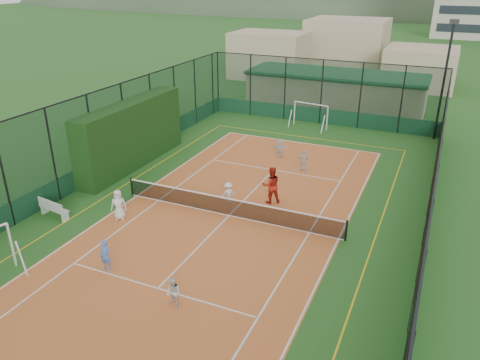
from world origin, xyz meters
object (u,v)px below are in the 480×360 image
at_px(child_near_mid, 105,255).
at_px(child_near_right, 173,293).
at_px(clubhouse, 336,90).
at_px(child_far_right, 304,161).
at_px(child_far_left, 228,193).
at_px(white_bench, 54,208).
at_px(child_near_left, 119,205).
at_px(child_far_back, 280,148).
at_px(floodlight_ne, 444,82).
at_px(futsal_goal_far, 310,116).
at_px(coach, 271,185).

height_order(child_near_mid, child_near_right, child_near_mid).
height_order(clubhouse, child_far_right, clubhouse).
bearing_deg(child_far_left, white_bench, -9.24).
height_order(child_near_left, child_far_back, child_near_left).
bearing_deg(child_near_right, child_near_left, 162.55).
bearing_deg(child_far_left, clubhouse, -134.50).
xyz_separation_m(floodlight_ne, child_near_left, (-13.35, -19.05, -3.35)).
height_order(futsal_goal_far, coach, coach).
bearing_deg(coach, child_far_left, -7.16).
height_order(floodlight_ne, child_near_mid, floodlight_ne).
xyz_separation_m(child_near_mid, coach, (3.96, 8.39, 0.33)).
bearing_deg(child_near_mid, white_bench, 149.77).
xyz_separation_m(child_near_left, child_near_right, (5.85, -4.58, -0.19)).
height_order(child_near_right, coach, coach).
relative_size(futsal_goal_far, child_far_left, 2.42).
height_order(clubhouse, coach, clubhouse).
height_order(child_far_right, coach, coach).
xyz_separation_m(child_near_left, child_far_back, (4.34, 11.11, -0.18)).
bearing_deg(white_bench, child_far_left, 42.10).
xyz_separation_m(child_far_right, child_far_back, (-2.11, 1.73, -0.07)).
height_order(floodlight_ne, coach, floodlight_ne).
height_order(child_near_left, coach, coach).
height_order(child_near_right, child_far_back, child_far_back).
relative_size(clubhouse, child_far_right, 11.53).
distance_m(white_bench, child_far_right, 14.18).
height_order(child_near_mid, child_far_left, child_near_mid).
bearing_deg(futsal_goal_far, floodlight_ne, 14.93).
xyz_separation_m(futsal_goal_far, child_near_left, (-4.34, -18.15, -0.15)).
bearing_deg(clubhouse, child_far_back, -91.75).
height_order(white_bench, child_near_left, child_near_left).
xyz_separation_m(child_far_left, child_far_back, (0.19, 7.46, -0.01)).
relative_size(child_far_left, coach, 0.60).
bearing_deg(child_far_back, child_far_right, 126.00).
bearing_deg(child_near_mid, futsal_goal_far, 80.29).
bearing_deg(child_far_back, clubhouse, -106.39).
bearing_deg(child_near_right, futsal_goal_far, 114.37).
distance_m(white_bench, child_near_right, 9.54).
height_order(floodlight_ne, futsal_goal_far, floodlight_ne).
height_order(child_far_right, child_far_back, child_far_right).
bearing_deg(coach, floodlight_ne, -151.62).
height_order(futsal_goal_far, child_near_left, futsal_goal_far).
xyz_separation_m(child_near_left, coach, (6.12, 4.68, 0.23)).
xyz_separation_m(child_near_mid, child_far_back, (2.18, 14.82, -0.08)).
bearing_deg(child_far_left, floodlight_ne, -163.71).
height_order(white_bench, child_far_left, child_far_left).
distance_m(child_near_right, child_far_right, 13.97).
height_order(child_near_mid, child_far_back, child_near_mid).
bearing_deg(child_near_right, floodlight_ne, 92.95).
relative_size(child_near_left, child_near_mid, 1.15).
xyz_separation_m(child_near_right, child_far_back, (-1.51, 15.69, 0.01)).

